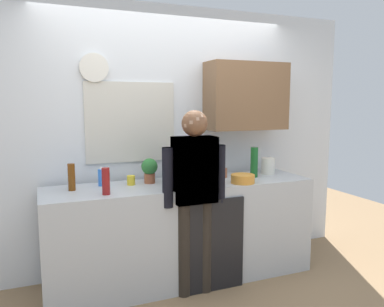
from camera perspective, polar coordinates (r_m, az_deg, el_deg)
ground_plane at (r=3.57m, az=0.37°, el=-20.12°), size 8.00×8.00×0.00m
kitchen_counter at (r=3.64m, az=-1.46°, el=-11.60°), size 2.48×0.64×0.92m
dishwasher_panel at (r=3.43m, az=3.40°, el=-13.64°), size 0.56×0.02×0.83m
back_wall_assembly at (r=3.85m, az=-2.15°, el=3.26°), size 4.08×0.42×2.60m
coffee_maker at (r=3.53m, az=-2.03°, el=-1.97°), size 0.20×0.20×0.33m
bottle_red_vinegar at (r=3.14m, az=-12.80°, el=-4.07°), size 0.06×0.06×0.22m
bottle_olive_oil at (r=3.72m, az=2.95°, el=-1.81°), size 0.06×0.06×0.25m
bottle_green_wine at (r=3.81m, az=9.32°, el=-1.30°), size 0.07×0.07×0.30m
bottle_amber_beer at (r=3.36m, az=-17.63°, el=-3.39°), size 0.06×0.06×0.23m
cup_terracotta_mug at (r=3.77m, az=4.69°, el=-2.91°), size 0.08×0.08×0.09m
cup_white_mug at (r=3.43m, az=1.02°, el=-3.94°), size 0.08×0.08×0.10m
cup_yellow_cup at (r=3.47m, az=-9.14°, el=-3.99°), size 0.07×0.07×0.09m
mixing_bowl at (r=3.54m, az=7.63°, el=-3.78°), size 0.22×0.22×0.08m
potted_plant at (r=3.51m, az=-6.40°, el=-2.32°), size 0.15×0.15×0.23m
dish_soap at (r=3.48m, az=-13.47°, el=-3.48°), size 0.06×0.06×0.18m
storage_canister at (r=4.01m, az=11.33°, el=-1.84°), size 0.14×0.14×0.17m
person_at_sink at (r=3.23m, az=0.38°, el=-5.09°), size 0.57×0.22×1.60m
person_guest at (r=3.23m, az=0.38°, el=-5.09°), size 0.57×0.22×1.60m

